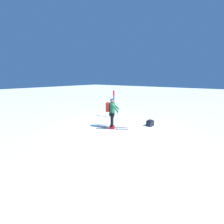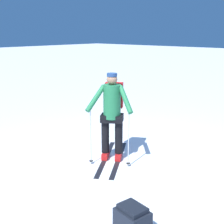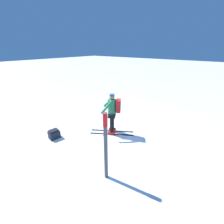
% 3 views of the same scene
% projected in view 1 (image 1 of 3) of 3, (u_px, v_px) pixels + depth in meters
% --- Properties ---
extents(ground_plane, '(80.00, 80.00, 0.00)m').
position_uv_depth(ground_plane, '(116.00, 127.00, 8.69)').
color(ground_plane, white).
extents(skier, '(1.27, 1.70, 1.69)m').
position_uv_depth(skier, '(111.00, 112.00, 8.30)').
color(skier, black).
rests_on(skier, ground_plane).
extents(dropped_backpack, '(0.44, 0.37, 0.36)m').
position_uv_depth(dropped_backpack, '(150.00, 123.00, 8.90)').
color(dropped_backpack, black).
rests_on(dropped_backpack, ground_plane).
extents(trail_marker, '(0.11, 0.11, 1.95)m').
position_uv_depth(trail_marker, '(114.00, 102.00, 10.53)').
color(trail_marker, '#4C4C51').
rests_on(trail_marker, ground_plane).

